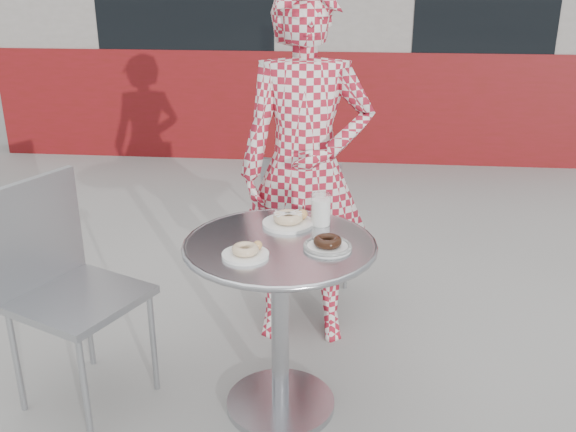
# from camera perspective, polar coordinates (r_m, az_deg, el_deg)

# --- Properties ---
(ground) EXTENTS (60.00, 60.00, 0.00)m
(ground) POSITION_cam_1_polar(r_m,az_deg,el_deg) (2.77, -1.63, -16.34)
(ground) COLOR #A29F9A
(ground) RESTS_ON ground
(bistro_table) EXTENTS (0.73, 0.73, 0.74)m
(bistro_table) POSITION_cam_1_polar(r_m,az_deg,el_deg) (2.46, -0.72, -6.21)
(bistro_table) COLOR silver
(bistro_table) RESTS_ON ground
(chair_far) EXTENTS (0.46, 0.46, 0.83)m
(chair_far) POSITION_cam_1_polar(r_m,az_deg,el_deg) (3.42, 1.82, -3.60)
(chair_far) COLOR #9C9FA3
(chair_far) RESTS_ON ground
(chair_left) EXTENTS (0.59, 0.59, 0.93)m
(chair_left) POSITION_cam_1_polar(r_m,az_deg,el_deg) (2.77, -17.81, -10.34)
(chair_left) COLOR #9C9FA3
(chair_left) RESTS_ON ground
(seated_person) EXTENTS (0.63, 0.44, 1.66)m
(seated_person) POSITION_cam_1_polar(r_m,az_deg,el_deg) (2.92, 1.57, 4.04)
(seated_person) COLOR maroon
(seated_person) RESTS_ON ground
(plate_far) EXTENTS (0.20, 0.20, 0.05)m
(plate_far) POSITION_cam_1_polar(r_m,az_deg,el_deg) (2.54, 0.07, -0.34)
(plate_far) COLOR white
(plate_far) RESTS_ON bistro_table
(plate_near) EXTENTS (0.17, 0.17, 0.04)m
(plate_near) POSITION_cam_1_polar(r_m,az_deg,el_deg) (2.27, -3.75, -3.19)
(plate_near) COLOR white
(plate_near) RESTS_ON bistro_table
(plate_checker) EXTENTS (0.18, 0.18, 0.05)m
(plate_checker) POSITION_cam_1_polar(r_m,az_deg,el_deg) (2.33, 3.53, -2.58)
(plate_checker) COLOR white
(plate_checker) RESTS_ON bistro_table
(milk_cup) EXTENTS (0.08, 0.08, 0.13)m
(milk_cup) POSITION_cam_1_polar(r_m,az_deg,el_deg) (2.53, 2.94, 0.48)
(milk_cup) COLOR white
(milk_cup) RESTS_ON bistro_table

